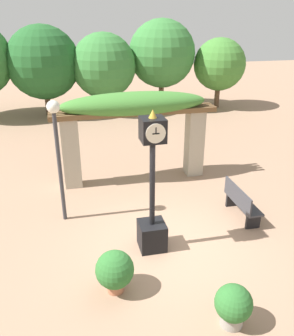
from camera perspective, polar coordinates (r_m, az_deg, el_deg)
name	(u,v)px	position (r m, az deg, el deg)	size (l,w,h in m)	color
ground_plane	(166,244)	(8.63, 3.09, -12.05)	(60.00, 60.00, 0.00)	#9E7A60
pedestal_clock	(152,199)	(7.84, 0.84, -5.02)	(0.60, 0.60, 3.28)	black
pergola	(135,115)	(10.95, -2.02, 8.50)	(5.10, 1.12, 2.86)	#A89E89
potted_plant_near_left	(115,270)	(7.14, -5.20, -16.04)	(0.76, 0.76, 0.89)	#B26B4C
potted_plant_near_right	(233,305)	(6.70, 13.67, -20.56)	(0.66, 0.66, 0.81)	gray
park_bench	(241,202)	(9.75, 14.85, -5.35)	(0.42, 1.45, 0.89)	#38383D
lamp_post	(57,139)	(8.85, -14.30, 4.57)	(0.31, 0.31, 3.18)	#333338
tree_line	(87,61)	(19.31, -9.66, 16.63)	(15.85, 3.90, 4.78)	brown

